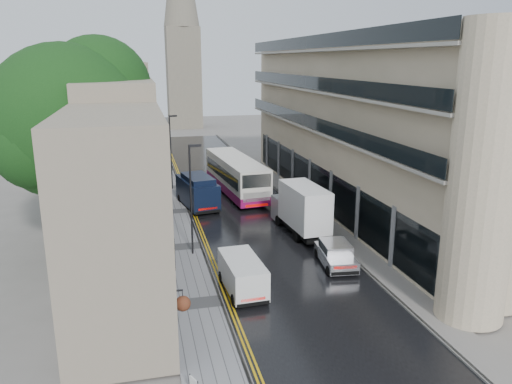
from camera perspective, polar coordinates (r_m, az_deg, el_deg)
name	(u,v)px	position (r m, az deg, el deg)	size (l,w,h in m)	color
road	(242,208)	(42.82, -1.66, -1.84)	(9.00, 85.00, 0.02)	black
left_sidewalk	(173,212)	(42.07, -9.49, -2.28)	(2.70, 85.00, 0.12)	gray
right_sidewalk	(301,203)	(44.17, 5.22, -1.31)	(1.80, 85.00, 0.12)	slate
old_shop_row	(124,138)	(43.15, -14.87, 5.96)	(4.50, 56.00, 12.00)	gray
modern_block	(365,125)	(43.22, 12.30, 7.47)	(8.00, 40.00, 14.00)	beige
church_spire	(181,15)	(95.38, -8.53, 19.34)	(6.40, 6.40, 40.00)	#746D5C
tree_near	(70,149)	(33.38, -20.53, 4.66)	(10.56, 10.56, 13.89)	black
tree_far	(92,132)	(46.24, -18.24, 6.56)	(9.24, 9.24, 12.46)	black
cream_bus	(233,185)	(43.65, -2.67, 0.80)	(2.83, 12.44, 3.39)	white
white_lorry	(297,216)	(34.55, 4.66, -2.78)	(2.12, 7.05, 3.70)	white
silver_hatchback	(329,263)	(29.84, 8.37, -8.07)	(1.75, 4.00, 1.50)	silver
white_van	(234,289)	(26.02, -2.53, -10.97)	(1.83, 4.27, 1.93)	white
navy_van	(192,197)	(40.90, -7.32, -0.63)	(2.29, 5.71, 2.91)	black
pedestrian	(166,207)	(39.95, -10.25, -1.71)	(0.70, 0.46, 1.92)	black
lamp_post_near	(191,201)	(31.83, -7.44, -1.01)	(0.80, 0.18, 7.12)	black
lamp_post_far	(171,153)	(48.71, -9.71, 4.43)	(0.80, 0.18, 7.10)	black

